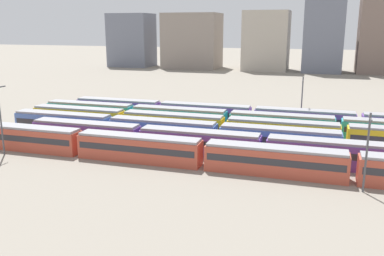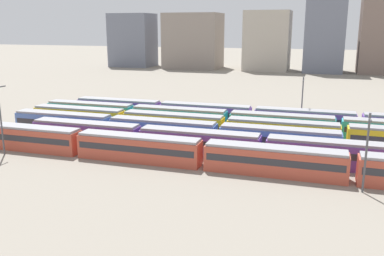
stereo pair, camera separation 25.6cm
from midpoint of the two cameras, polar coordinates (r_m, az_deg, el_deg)
The scene contains 14 objects.
ground_plane at distance 76.33m, azimuth -11.49°, elevation -0.63°, with size 600.00×600.00×0.00m, color gray.
train_track_0 at distance 56.10m, azimuth 1.68°, elevation -3.56°, with size 74.70×3.06×3.75m.
train_track_1 at distance 61.45m, azimuth 1.09°, elevation -2.01°, with size 55.80×3.06×3.75m.
train_track_2 at distance 68.66m, azimuth -3.94°, elevation -0.35°, with size 55.80×3.06×3.75m.
train_track_3 at distance 69.43m, azimuth 12.34°, elevation -0.48°, with size 93.60×3.06×3.75m.
train_track_4 at distance 75.90m, azimuth 5.09°, elevation 0.99°, with size 74.70×3.06×3.75m.
train_track_5 at distance 80.25m, azimuth 8.42°, elevation 1.60°, with size 74.70×3.06×3.75m.
catenary_pole_0 at distance 50.81m, azimuth 22.88°, elevation -2.64°, with size 0.24×3.20×9.32m.
catenary_pole_1 at distance 82.02m, azimuth 14.91°, elevation 3.89°, with size 0.24×3.20×9.34m.
catenary_pole_2 at distance 66.92m, azimuth -24.61°, elevation 1.53°, with size 0.24×3.20×10.63m.
distant_building_0 at distance 202.83m, azimuth -8.04°, elevation 11.80°, with size 19.12×15.42×24.31m, color slate.
distant_building_1 at distance 191.98m, azimuth 0.22°, elevation 11.82°, with size 24.39×17.86×24.25m, color gray.
distant_building_2 at distance 184.89m, azimuth 10.30°, elevation 11.64°, with size 18.74×17.18×24.98m, color #B2A899.
distant_building_3 at distance 183.31m, azimuth 17.72°, elevation 12.04°, with size 15.59×18.13×30.31m, color slate.
Camera 2 is at (36.34, -51.53, 18.59)m, focal length 39.04 mm.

